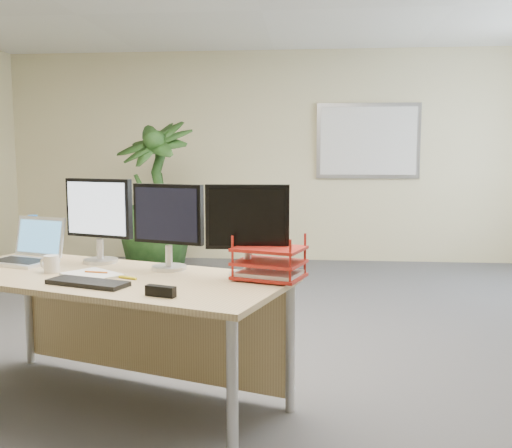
# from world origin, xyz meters

# --- Properties ---
(floor) EXTENTS (8.00, 8.00, 0.00)m
(floor) POSITION_xyz_m (0.00, 0.00, 0.00)
(floor) COLOR #444449
(floor) RESTS_ON ground
(back_wall) EXTENTS (7.00, 0.04, 2.70)m
(back_wall) POSITION_xyz_m (0.00, 4.00, 1.35)
(back_wall) COLOR beige
(back_wall) RESTS_ON floor
(whiteboard) EXTENTS (1.30, 0.04, 0.95)m
(whiteboard) POSITION_xyz_m (1.20, 3.97, 1.55)
(whiteboard) COLOR #9E9EA2
(whiteboard) RESTS_ON back_wall
(desk) EXTENTS (2.10, 1.38, 0.74)m
(desk) POSITION_xyz_m (-0.59, -0.43, 0.59)
(desk) COLOR tan
(desk) RESTS_ON floor
(floor_plant) EXTENTS (1.11, 1.11, 1.50)m
(floor_plant) POSITION_xyz_m (-1.26, 2.80, 0.75)
(floor_plant) COLOR #133312
(floor_plant) RESTS_ON floor
(monitor_left) EXTENTS (0.44, 0.20, 0.50)m
(monitor_left) POSITION_xyz_m (-0.78, -0.19, 1.03)
(monitor_left) COLOR silver
(monitor_left) RESTS_ON desk
(monitor_right) EXTENTS (0.42, 0.19, 0.48)m
(monitor_right) POSITION_xyz_m (-0.32, -0.35, 1.02)
(monitor_right) COLOR silver
(monitor_right) RESTS_ON desk
(monitor_dark) EXTENTS (0.44, 0.20, 0.48)m
(monitor_dark) POSITION_xyz_m (0.14, -0.51, 1.02)
(monitor_dark) COLOR silver
(monitor_dark) RESTS_ON desk
(laptop) EXTENTS (0.44, 0.41, 0.26)m
(laptop) POSITION_xyz_m (-1.21, -0.21, 0.81)
(laptop) COLOR silver
(laptop) RESTS_ON desk
(keyboard) EXTENTS (0.44, 0.26, 0.02)m
(keyboard) POSITION_xyz_m (-0.63, -0.77, 0.76)
(keyboard) COLOR black
(keyboard) RESTS_ON desk
(coffee_mug) EXTENTS (0.12, 0.08, 0.09)m
(coffee_mug) POSITION_xyz_m (-0.94, -0.49, 0.79)
(coffee_mug) COLOR silver
(coffee_mug) RESTS_ON desk
(spiral_notebook) EXTENTS (0.36, 0.35, 0.01)m
(spiral_notebook) POSITION_xyz_m (-0.69, -0.56, 0.75)
(spiral_notebook) COLOR white
(spiral_notebook) RESTS_ON desk
(orange_pen) EXTENTS (0.13, 0.03, 0.01)m
(orange_pen) POSITION_xyz_m (-0.67, -0.54, 0.76)
(orange_pen) COLOR #D56017
(orange_pen) RESTS_ON spiral_notebook
(yellow_highlighter) EXTENTS (0.11, 0.06, 0.01)m
(yellow_highlighter) POSITION_xyz_m (-0.47, -0.62, 0.75)
(yellow_highlighter) COLOR yellow
(yellow_highlighter) RESTS_ON desk
(water_bottle) EXTENTS (0.07, 0.07, 0.25)m
(water_bottle) POSITION_xyz_m (-1.30, 0.03, 0.87)
(water_bottle) COLOR silver
(water_bottle) RESTS_ON desk
(letter_tray) EXTENTS (0.40, 0.35, 0.16)m
(letter_tray) POSITION_xyz_m (0.25, -0.56, 0.82)
(letter_tray) COLOR #B01E15
(letter_tray) RESTS_ON desk
(stapler) EXTENTS (0.15, 0.08, 0.05)m
(stapler) POSITION_xyz_m (-0.21, -0.96, 0.77)
(stapler) COLOR black
(stapler) RESTS_ON desk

